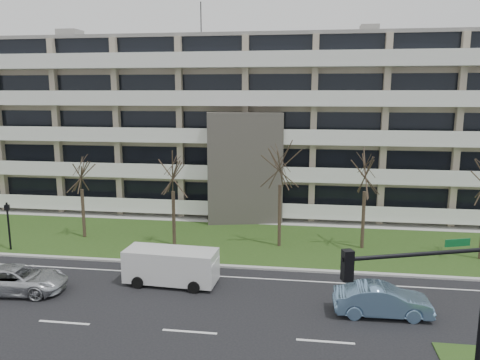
% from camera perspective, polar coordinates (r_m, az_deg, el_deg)
% --- Properties ---
extents(ground, '(160.00, 160.00, 0.00)m').
position_cam_1_polar(ground, '(22.14, -6.16, -17.92)').
color(ground, black).
rests_on(ground, ground).
extents(grass_verge, '(90.00, 10.00, 0.06)m').
position_cam_1_polar(grass_verge, '(33.88, -0.73, -7.46)').
color(grass_verge, '#254517').
rests_on(grass_verge, ground).
extents(curb, '(90.00, 0.35, 0.12)m').
position_cam_1_polar(curb, '(29.22, -2.26, -10.42)').
color(curb, '#B2B2AD').
rests_on(curb, ground).
extents(sidewalk, '(90.00, 2.00, 0.08)m').
position_cam_1_polar(sidewalk, '(39.08, 0.51, -4.96)').
color(sidewalk, '#B2B2AD').
rests_on(sidewalk, ground).
extents(lane_edge_line, '(90.00, 0.12, 0.01)m').
position_cam_1_polar(lane_edge_line, '(27.87, -2.82, -11.62)').
color(lane_edge_line, white).
rests_on(lane_edge_line, ground).
extents(apartment_building, '(60.50, 15.10, 18.75)m').
position_cam_1_polar(apartment_building, '(44.51, 1.68, 6.85)').
color(apartment_building, tan).
rests_on(apartment_building, ground).
extents(silver_pickup, '(5.29, 2.79, 1.42)m').
position_cam_1_polar(silver_pickup, '(28.18, -25.43, -10.89)').
color(silver_pickup, silver).
rests_on(silver_pickup, ground).
extents(blue_sedan, '(4.64, 1.74, 1.51)m').
position_cam_1_polar(blue_sedan, '(24.11, 16.94, -13.85)').
color(blue_sedan, '#6A90B7').
rests_on(blue_sedan, ground).
extents(white_van, '(5.22, 2.35, 1.98)m').
position_cam_1_polar(white_van, '(26.67, -8.27, -10.05)').
color(white_van, silver).
rests_on(white_van, ground).
extents(traffic_signal, '(4.95, 1.96, 6.03)m').
position_cam_1_polar(traffic_signal, '(16.73, 22.90, -13.71)').
color(traffic_signal, black).
rests_on(traffic_signal, ground).
extents(pedestrian_signal, '(0.37, 0.33, 3.32)m').
position_cam_1_polar(pedestrian_signal, '(35.14, -26.42, -4.40)').
color(pedestrian_signal, black).
rests_on(pedestrian_signal, ground).
extents(tree_2, '(3.24, 3.24, 6.49)m').
position_cam_1_polar(tree_2, '(35.56, -18.87, 1.14)').
color(tree_2, '#382B21').
rests_on(tree_2, ground).
extents(tree_3, '(3.47, 3.47, 6.93)m').
position_cam_1_polar(tree_3, '(32.09, -8.24, 1.26)').
color(tree_3, '#382B21').
rests_on(tree_3, ground).
extents(tree_4, '(3.89, 3.89, 7.79)m').
position_cam_1_polar(tree_4, '(31.56, 4.95, 2.40)').
color(tree_4, '#382B21').
rests_on(tree_4, ground).
extents(tree_5, '(3.58, 3.58, 7.15)m').
position_cam_1_polar(tree_5, '(32.18, 15.08, 1.34)').
color(tree_5, '#382B21').
rests_on(tree_5, ground).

